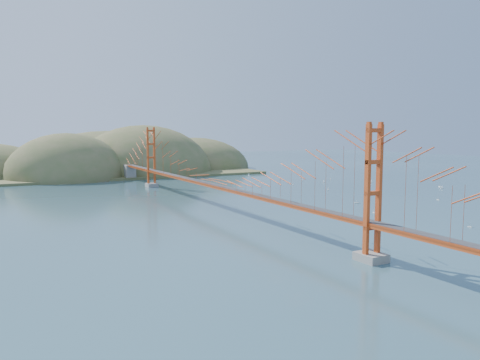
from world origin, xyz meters
name	(u,v)px	position (x,y,z in m)	size (l,w,h in m)	color
ground	(218,209)	(0.00, 0.00, 0.00)	(320.00, 320.00, 0.00)	#2A4854
bridge	(217,159)	(0.00, 0.18, 7.01)	(2.20, 94.40, 12.00)	gray
far_headlands	(116,171)	(2.21, 68.52, 0.00)	(84.00, 58.00, 25.00)	olive
sailboat_3	(259,183)	(21.25, 24.38, 0.13)	(0.54, 0.54, 0.56)	white
sailboat_17	(371,182)	(43.52, 15.10, 0.14)	(0.53, 0.48, 0.60)	white
sailboat_7	(324,182)	(34.75, 20.07, 0.14)	(0.53, 0.42, 0.62)	white
sailboat_8	(293,184)	(26.16, 19.24, 0.14)	(0.58, 0.58, 0.61)	white
sailboat_1	(357,202)	(21.00, -5.17, 0.16)	(0.71, 0.71, 0.74)	white
sailboat_11	(442,188)	(47.97, 0.99, 0.14)	(0.55, 0.55, 0.61)	white
sailboat_4	(328,189)	(27.44, 9.62, 0.14)	(0.58, 0.58, 0.62)	white
sailboat_10	(470,226)	(19.99, -24.94, 0.14)	(0.48, 0.52, 0.58)	white
sailboat_15	(249,175)	(28.10, 40.92, 0.15)	(0.47, 0.59, 0.70)	white
sailboat_0	(378,227)	(10.47, -20.25, 0.15)	(0.53, 0.59, 0.67)	white
sailboat_5	(440,186)	(49.69, 2.85, 0.16)	(0.63, 0.65, 0.73)	white
sailboat_9	(330,179)	(39.54, 23.86, 0.15)	(0.67, 0.67, 0.70)	white
sailboat_14	(374,212)	(16.99, -12.88, 0.15)	(0.61, 0.61, 0.64)	white
sailboat_extra_0	(438,199)	(34.83, -8.71, 0.14)	(0.42, 0.51, 0.60)	white
sailboat_extra_1	(302,180)	(32.60, 24.92, 0.14)	(0.54, 0.53, 0.60)	white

